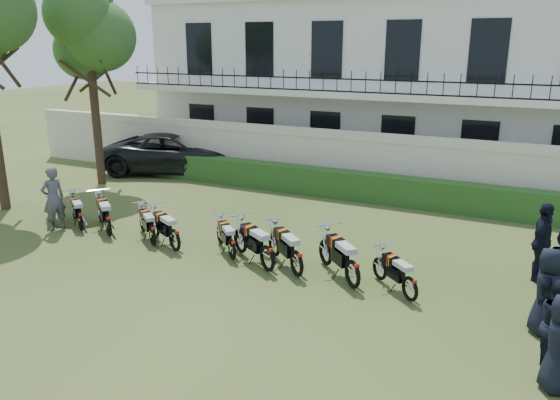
{
  "coord_description": "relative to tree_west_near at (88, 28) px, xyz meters",
  "views": [
    {
      "loc": [
        6.53,
        -10.81,
        5.45
      ],
      "look_at": [
        0.4,
        1.84,
        1.34
      ],
      "focal_mm": 35.0,
      "sensor_mm": 36.0,
      "label": 1
    }
  ],
  "objects": [
    {
      "name": "ground",
      "position": [
        8.96,
        -5.0,
        -5.89
      ],
      "size": [
        100.0,
        100.0,
        0.0
      ],
      "primitive_type": "plane",
      "color": "#32471C",
      "rests_on": "ground"
    },
    {
      "name": "perimeter_wall",
      "position": [
        8.96,
        3.0,
        -4.72
      ],
      "size": [
        30.0,
        0.35,
        2.3
      ],
      "color": "beige",
      "rests_on": "ground"
    },
    {
      "name": "hedge",
      "position": [
        9.96,
        2.2,
        -5.39
      ],
      "size": [
        18.0,
        0.6,
        1.0
      ],
      "primitive_type": "cube",
      "color": "#254B1A",
      "rests_on": "ground"
    },
    {
      "name": "building",
      "position": [
        8.96,
        8.96,
        -2.18
      ],
      "size": [
        20.4,
        9.6,
        7.4
      ],
      "color": "silver",
      "rests_on": "ground"
    },
    {
      "name": "tree_west_near",
      "position": [
        0.0,
        0.0,
        0.0
      ],
      "size": [
        3.4,
        3.2,
        7.9
      ],
      "color": "#473323",
      "rests_on": "ground"
    },
    {
      "name": "motorcycle_0",
      "position": [
        2.39,
        -4.66,
        -5.45
      ],
      "size": [
        1.35,
        1.25,
        0.96
      ],
      "rotation": [
        0.0,
        0.0,
        0.83
      ],
      "color": "black",
      "rests_on": "ground"
    },
    {
      "name": "motorcycle_1",
      "position": [
        3.49,
        -4.6,
        -5.43
      ],
      "size": [
        1.54,
        1.15,
        1.0
      ],
      "rotation": [
        0.0,
        0.0,
        0.94
      ],
      "color": "black",
      "rests_on": "ground"
    },
    {
      "name": "motorcycle_2",
      "position": [
        4.59,
        -4.62,
        -5.38
      ],
      "size": [
        1.66,
        1.31,
        1.1
      ],
      "rotation": [
        0.0,
        0.0,
        0.91
      ],
      "color": "black",
      "rests_on": "ground"
    },
    {
      "name": "motorcycle_3",
      "position": [
        6.17,
        -4.63,
        -5.44
      ],
      "size": [
        1.46,
        1.17,
        0.97
      ],
      "rotation": [
        0.0,
        0.0,
        0.9
      ],
      "color": "black",
      "rests_on": "ground"
    },
    {
      "name": "motorcycle_4",
      "position": [
        6.99,
        -4.73,
        -5.4
      ],
      "size": [
        1.75,
        1.01,
        1.06
      ],
      "rotation": [
        0.0,
        0.0,
        1.08
      ],
      "color": "black",
      "rests_on": "ground"
    },
    {
      "name": "motorcycle_5",
      "position": [
        8.67,
        -4.57,
        -5.45
      ],
      "size": [
        1.32,
        1.26,
        0.95
      ],
      "rotation": [
        0.0,
        0.0,
        0.81
      ],
      "color": "black",
      "rests_on": "ground"
    },
    {
      "name": "motorcycle_6",
      "position": [
        9.83,
        -4.84,
        -5.37
      ],
      "size": [
        1.8,
        1.21,
        1.13
      ],
      "rotation": [
        0.0,
        0.0,
        1.0
      ],
      "color": "black",
      "rests_on": "ground"
    },
    {
      "name": "motorcycle_7",
      "position": [
        10.6,
        -4.8,
        -5.38
      ],
      "size": [
        1.6,
        1.41,
        1.11
      ],
      "rotation": [
        0.0,
        0.0,
        0.85
      ],
      "color": "black",
      "rests_on": "ground"
    },
    {
      "name": "motorcycle_8",
      "position": [
        12.0,
        -4.83,
        -5.36
      ],
      "size": [
        1.59,
        1.52,
        1.14
      ],
      "rotation": [
        0.0,
        0.0,
        0.81
      ],
      "color": "black",
      "rests_on": "ground"
    },
    {
      "name": "motorcycle_9",
      "position": [
        13.33,
        -4.9,
        -5.45
      ],
      "size": [
        1.36,
        1.22,
        0.95
      ],
      "rotation": [
        0.0,
        0.0,
        0.84
      ],
      "color": "black",
      "rests_on": "ground"
    },
    {
      "name": "suv",
      "position": [
        1.47,
        2.87,
        -5.05
      ],
      "size": [
        6.64,
        4.69,
        1.68
      ],
      "primitive_type": "imported",
      "rotation": [
        0.0,
        0.0,
        1.92
      ],
      "color": "black",
      "rests_on": "ground"
    },
    {
      "name": "inspector",
      "position": [
        2.68,
        -4.78,
        -4.92
      ],
      "size": [
        0.64,
        0.8,
        1.93
      ],
      "primitive_type": "imported",
      "rotation": [
        0.0,
        0.0,
        -1.85
      ],
      "color": "#5B5B60",
      "rests_on": "ground"
    },
    {
      "name": "officer_0",
      "position": [
        16.15,
        -6.97,
        -5.06
      ],
      "size": [
        0.7,
        0.91,
        1.66
      ],
      "primitive_type": "imported",
      "rotation": [
        0.0,
        0.0,
        1.81
      ],
      "color": "black",
      "rests_on": "ground"
    },
    {
      "name": "officer_1",
      "position": [
        16.14,
        -6.33,
        -5.06
      ],
      "size": [
        0.76,
        0.9,
        1.65
      ],
      "primitive_type": "imported",
      "rotation": [
        0.0,
        0.0,
        1.75
      ],
      "color": "black",
      "rests_on": "ground"
    },
    {
      "name": "officer_2",
      "position": [
        15.98,
        -5.1,
        -5.07
      ],
      "size": [
        0.67,
        1.04,
        1.64
      ],
      "primitive_type": "imported",
      "rotation": [
        0.0,
        0.0,
        1.26
      ],
      "color": "black",
      "rests_on": "ground"
    },
    {
      "name": "officer_3",
      "position": [
        15.94,
        -5.08,
        -5.02
      ],
      "size": [
        0.78,
        0.98,
        1.74
      ],
      "primitive_type": "imported",
      "rotation": [
        0.0,
        0.0,
        1.88
      ],
      "color": "black",
      "rests_on": "ground"
    },
    {
      "name": "officer_5",
      "position": [
        15.8,
        -2.45,
        -4.94
      ],
      "size": [
        0.72,
        1.19,
        1.9
      ],
      "primitive_type": "imported",
      "rotation": [
        0.0,
        0.0,
        1.32
      ],
      "color": "black",
      "rests_on": "ground"
    }
  ]
}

